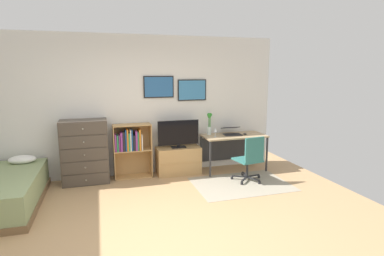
% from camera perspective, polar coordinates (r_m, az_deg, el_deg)
% --- Properties ---
extents(ground_plane, '(7.20, 7.20, 0.00)m').
position_cam_1_polar(ground_plane, '(4.20, -8.49, -18.55)').
color(ground_plane, tan).
extents(wall_back_with_posters, '(6.12, 0.09, 2.70)m').
position_cam_1_polar(wall_back_with_posters, '(6.13, -12.04, 3.89)').
color(wall_back_with_posters, silver).
rests_on(wall_back_with_posters, ground_plane).
extents(area_rug, '(1.70, 1.20, 0.01)m').
position_cam_1_polar(area_rug, '(5.82, 8.99, -10.05)').
color(area_rug, '#9E937F').
rests_on(area_rug, ground_plane).
extents(dresser, '(0.81, 0.46, 1.16)m').
position_cam_1_polar(dresser, '(5.98, -18.98, -4.13)').
color(dresser, '#4C4238').
rests_on(dresser, ground_plane).
extents(bookshelf, '(0.71, 0.30, 1.03)m').
position_cam_1_polar(bookshelf, '(6.05, -11.17, -3.20)').
color(bookshelf, tan).
rests_on(bookshelf, ground_plane).
extents(tv_stand, '(0.86, 0.41, 0.54)m').
position_cam_1_polar(tv_stand, '(6.25, -2.50, -5.93)').
color(tv_stand, tan).
rests_on(tv_stand, ground_plane).
extents(television, '(0.82, 0.16, 0.54)m').
position_cam_1_polar(television, '(6.10, -2.49, -1.12)').
color(television, black).
rests_on(television, tv_stand).
extents(desk, '(1.28, 0.62, 0.74)m').
position_cam_1_polar(desk, '(6.50, 7.34, -2.27)').
color(desk, tan).
rests_on(desk, ground_plane).
extents(office_chair, '(0.58, 0.58, 0.86)m').
position_cam_1_polar(office_chair, '(5.83, 10.63, -5.37)').
color(office_chair, '#232326').
rests_on(office_chair, ground_plane).
extents(laptop, '(0.39, 0.41, 0.16)m').
position_cam_1_polar(laptop, '(6.46, 7.22, -0.60)').
color(laptop, '#333338').
rests_on(laptop, desk).
extents(computer_mouse, '(0.06, 0.10, 0.03)m').
position_cam_1_polar(computer_mouse, '(6.46, 9.67, -1.07)').
color(computer_mouse, '#262628').
rests_on(computer_mouse, desk).
extents(bamboo_vase, '(0.10, 0.10, 0.45)m').
position_cam_1_polar(bamboo_vase, '(6.35, 3.17, 0.94)').
color(bamboo_vase, silver).
rests_on(bamboo_vase, desk).
extents(wine_glass, '(0.07, 0.07, 0.18)m').
position_cam_1_polar(wine_glass, '(6.14, 4.28, -0.43)').
color(wine_glass, silver).
rests_on(wine_glass, desk).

